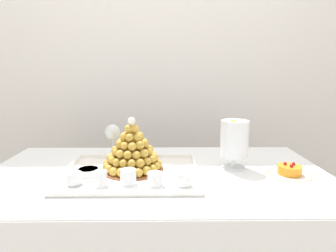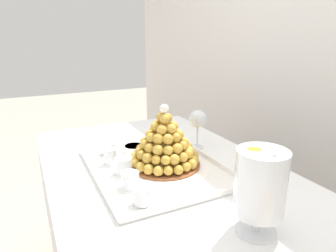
# 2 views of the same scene
# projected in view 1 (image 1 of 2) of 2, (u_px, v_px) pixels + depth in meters

# --- Properties ---
(backdrop_wall) EXTENTS (4.80, 0.10, 2.50)m
(backdrop_wall) POSITION_uv_depth(u_px,v_px,m) (159.00, 62.00, 2.05)
(backdrop_wall) COLOR silver
(backdrop_wall) RESTS_ON ground_plane
(buffet_table) EXTENTS (1.50, 0.82, 0.75)m
(buffet_table) POSITION_uv_depth(u_px,v_px,m) (156.00, 196.00, 1.28)
(buffet_table) COLOR brown
(buffet_table) RESTS_ON ground_plane
(serving_tray) EXTENTS (0.57, 0.45, 0.02)m
(serving_tray) POSITION_uv_depth(u_px,v_px,m) (131.00, 174.00, 1.22)
(serving_tray) COLOR white
(serving_tray) RESTS_ON buffet_table
(croquembouche) EXTENTS (0.27, 0.27, 0.23)m
(croquembouche) POSITION_uv_depth(u_px,v_px,m) (132.00, 150.00, 1.24)
(croquembouche) COLOR brown
(croquembouche) RESTS_ON serving_tray
(dessert_cup_left) EXTENTS (0.06, 0.06, 0.05)m
(dessert_cup_left) POSITION_uv_depth(u_px,v_px,m) (74.00, 179.00, 1.10)
(dessert_cup_left) COLOR silver
(dessert_cup_left) RESTS_ON serving_tray
(dessert_cup_mid_left) EXTENTS (0.05, 0.05, 0.06)m
(dessert_cup_mid_left) POSITION_uv_depth(u_px,v_px,m) (101.00, 179.00, 1.08)
(dessert_cup_mid_left) COLOR silver
(dessert_cup_mid_left) RESTS_ON serving_tray
(dessert_cup_centre) EXTENTS (0.06, 0.06, 0.06)m
(dessert_cup_centre) POSITION_uv_depth(u_px,v_px,m) (128.00, 177.00, 1.10)
(dessert_cup_centre) COLOR silver
(dessert_cup_centre) RESTS_ON serving_tray
(dessert_cup_mid_right) EXTENTS (0.06, 0.06, 0.05)m
(dessert_cup_mid_right) POSITION_uv_depth(u_px,v_px,m) (155.00, 179.00, 1.09)
(dessert_cup_mid_right) COLOR silver
(dessert_cup_mid_right) RESTS_ON serving_tray
(dessert_cup_right) EXTENTS (0.05, 0.05, 0.05)m
(dessert_cup_right) POSITION_uv_depth(u_px,v_px,m) (184.00, 179.00, 1.09)
(dessert_cup_right) COLOR silver
(dessert_cup_right) RESTS_ON serving_tray
(creme_brulee_ramekin) EXTENTS (0.09, 0.09, 0.03)m
(creme_brulee_ramekin) POSITION_uv_depth(u_px,v_px,m) (88.00, 171.00, 1.20)
(creme_brulee_ramekin) COLOR white
(creme_brulee_ramekin) RESTS_ON serving_tray
(macaron_goblet) EXTENTS (0.13, 0.12, 0.23)m
(macaron_goblet) POSITION_uv_depth(u_px,v_px,m) (235.00, 139.00, 1.28)
(macaron_goblet) COLOR white
(macaron_goblet) RESTS_ON buffet_table
(fruit_tart_plate) EXTENTS (0.18, 0.18, 0.06)m
(fruit_tart_plate) POSITION_uv_depth(u_px,v_px,m) (289.00, 172.00, 1.21)
(fruit_tart_plate) COLOR white
(fruit_tart_plate) RESTS_ON buffet_table
(wine_glass) EXTENTS (0.08, 0.08, 0.17)m
(wine_glass) POSITION_uv_depth(u_px,v_px,m) (113.00, 133.00, 1.45)
(wine_glass) COLOR silver
(wine_glass) RESTS_ON buffet_table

